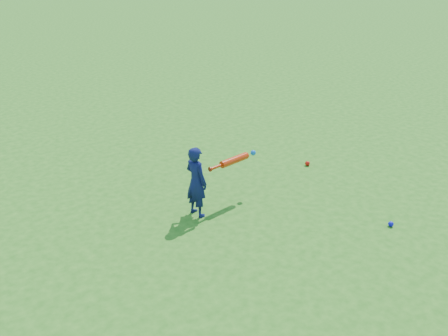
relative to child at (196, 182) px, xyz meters
The scene contains 5 objects.
ground 0.99m from the child, 141.07° to the right, with size 80.00×80.00×0.00m, color #2A701A.
child is the anchor object (origin of this frame).
ground_ball_red 2.40m from the child, ahead, with size 0.08×0.08×0.08m, color red.
ground_ball_blue 2.55m from the child, 44.08° to the right, with size 0.07×0.07×0.07m, color #100CDB.
bat_swing 0.69m from the child, ahead, with size 0.87×0.17×0.10m.
Camera 1 is at (-2.54, -4.33, 3.27)m, focal length 40.00 mm.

